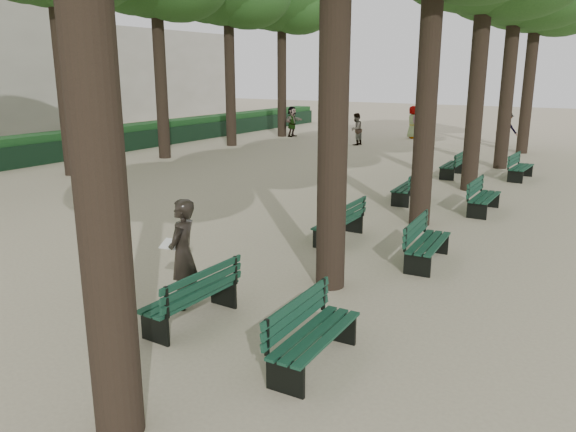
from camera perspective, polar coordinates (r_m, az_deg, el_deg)
The scene contains 17 objects.
ground at distance 8.97m, azimuth -13.62°, elevation -11.11°, with size 120.00×120.00×0.00m, color #B7AA8A.
bench_left_0 at distance 8.95m, azimuth -9.78°, elevation -9.03°, with size 0.61×1.81×0.92m.
bench_left_1 at distance 13.02m, azimuth 5.18°, elevation -1.32°, with size 0.61×1.81×0.92m.
bench_left_2 at distance 17.19m, azimuth 12.06°, elevation 2.32°, with size 0.69×1.83×0.92m.
bench_left_3 at distance 21.68m, azimuth 16.31°, elevation 4.56°, with size 0.64×1.82×0.92m.
bench_right_0 at distance 7.65m, azimuth 2.74°, elevation -13.10°, with size 0.63×1.82×0.92m.
bench_right_1 at distance 11.76m, azimuth 13.99°, elevation -3.46°, with size 0.70×1.84×0.92m.
bench_right_2 at distance 16.41m, azimuth 19.28°, elevation 1.24°, with size 0.57×1.80×0.92m.
bench_right_3 at distance 21.96m, azimuth 22.55°, elevation 4.15°, with size 0.66×1.83×0.92m.
man_with_map at distance 9.33m, azimuth -10.63°, elevation -3.82°, with size 0.71×0.81×1.84m.
pedestrian_d at distance 33.60m, azimuth 12.55°, elevation 9.29°, with size 0.91×0.37×1.86m, color #262628.
pedestrian_e at distance 33.67m, azimuth 0.42°, elevation 9.57°, with size 1.65×0.36×1.78m, color #262628.
pedestrian_b at distance 31.68m, azimuth 21.31°, elevation 8.26°, with size 1.14×0.35×1.76m, color #262628.
pedestrian_a at distance 30.01m, azimuth 6.92°, elevation 8.75°, with size 0.81×0.33×1.67m, color #262628.
fence at distance 26.88m, azimuth -20.07°, elevation 6.48°, with size 0.08×42.00×0.90m, color black.
hedge at distance 27.41m, azimuth -21.02°, elevation 6.86°, with size 1.20×42.00×1.20m, color #16401B.
building_far at distance 52.71m, azimuth -16.62°, elevation 13.63°, with size 12.00×16.00×7.00m, color #B7B2A3.
Camera 1 is at (5.85, -5.62, 3.82)m, focal length 35.00 mm.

